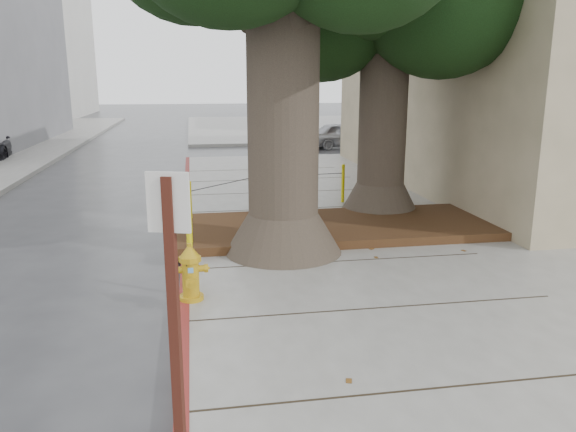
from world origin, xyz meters
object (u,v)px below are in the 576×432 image
car_silver (345,135)px  car_red (424,134)px  fire_hydrant (190,273)px  signpost (176,352)px

car_silver → car_red: 3.57m
fire_hydrant → car_silver: 19.22m
signpost → car_silver: 23.28m
fire_hydrant → signpost: signpost is taller
car_red → signpost: bearing=157.8°
fire_hydrant → car_red: 19.82m
signpost → car_silver: signpost is taller
car_red → fire_hydrant: bearing=152.4°
fire_hydrant → car_red: size_ratio=0.19×
car_silver → car_red: bearing=-108.3°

